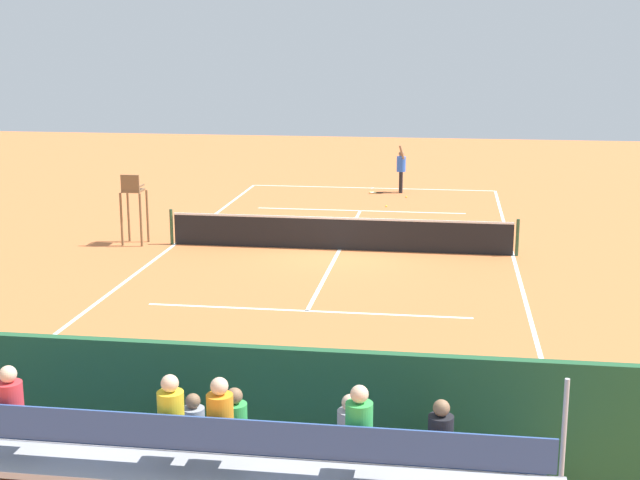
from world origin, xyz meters
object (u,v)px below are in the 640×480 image
at_px(equipment_bag, 227,447).
at_px(tennis_ball_far, 406,197).
at_px(bleacher_stand, 197,459).
at_px(tennis_net, 340,233).
at_px(tennis_ball_near, 386,206).
at_px(tennis_player, 401,167).
at_px(tennis_racket, 373,192).
at_px(courtside_bench, 376,429).
at_px(umpire_chair, 133,201).

bearing_deg(equipment_bag, tennis_ball_far, -93.93).
xyz_separation_m(bleacher_stand, tennis_ball_far, (-1.40, -24.36, -0.96)).
relative_size(tennis_net, tennis_ball_near, 156.06).
relative_size(tennis_player, tennis_racket, 3.36).
distance_m(courtside_bench, equipment_bag, 2.23).
xyz_separation_m(courtside_bench, tennis_ball_near, (1.29, -20.19, -0.53)).
height_order(courtside_bench, tennis_ball_far, courtside_bench).
bearing_deg(tennis_ball_near, courtside_bench, 93.66).
relative_size(tennis_net, tennis_ball_far, 156.06).
relative_size(equipment_bag, tennis_ball_near, 13.64).
distance_m(tennis_net, tennis_ball_far, 9.10).
distance_m(bleacher_stand, tennis_ball_far, 24.41).
bearing_deg(equipment_bag, tennis_racket, -90.44).
height_order(umpire_chair, tennis_ball_far, umpire_chair).
height_order(bleacher_stand, equipment_bag, bleacher_stand).
bearing_deg(tennis_racket, bleacher_stand, 89.91).
distance_m(tennis_ball_near, tennis_ball_far, 2.14).
relative_size(umpire_chair, tennis_ball_far, 32.42).
bearing_deg(tennis_player, tennis_ball_near, 83.75).
distance_m(tennis_net, bleacher_stand, 15.40).
bearing_deg(tennis_ball_near, tennis_ball_far, -107.12).
height_order(equipment_bag, tennis_ball_near, equipment_bag).
xyz_separation_m(bleacher_stand, tennis_player, (-1.12, -25.49, 0.03)).
bearing_deg(bleacher_stand, tennis_ball_far, -93.28).
relative_size(tennis_net, umpire_chair, 4.81).
distance_m(equipment_bag, tennis_player, 23.54).
bearing_deg(tennis_net, tennis_ball_near, -97.20).
relative_size(courtside_bench, tennis_ball_far, 27.27).
height_order(umpire_chair, courtside_bench, umpire_chair).
distance_m(tennis_racket, tennis_ball_far, 1.64).
height_order(tennis_net, tennis_racket, tennis_net).
distance_m(umpire_chair, equipment_bag, 14.63).
bearing_deg(umpire_chair, tennis_racket, -122.26).
height_order(bleacher_stand, umpire_chair, bleacher_stand).
bearing_deg(tennis_racket, tennis_ball_far, 145.94).
bearing_deg(courtside_bench, tennis_ball_far, -88.30).
distance_m(umpire_chair, tennis_ball_far, 12.02).
distance_m(bleacher_stand, tennis_ball_near, 22.34).
height_order(tennis_racket, tennis_ball_near, tennis_ball_near).
bearing_deg(bleacher_stand, tennis_racket, -90.09).
height_order(tennis_net, courtside_bench, tennis_net).
relative_size(umpire_chair, tennis_player, 1.11).
height_order(bleacher_stand, tennis_player, bleacher_stand).
xyz_separation_m(tennis_net, equipment_bag, (0.03, 13.40, -0.32)).
bearing_deg(tennis_racket, courtside_bench, 94.98).
bearing_deg(tennis_ball_near, tennis_racket, -76.23).
bearing_deg(umpire_chair, tennis_net, -178.36).
distance_m(tennis_player, tennis_ball_far, 1.52).
xyz_separation_m(bleacher_stand, umpire_chair, (6.31, -15.22, 0.33)).
relative_size(bleacher_stand, tennis_ball_far, 137.27).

